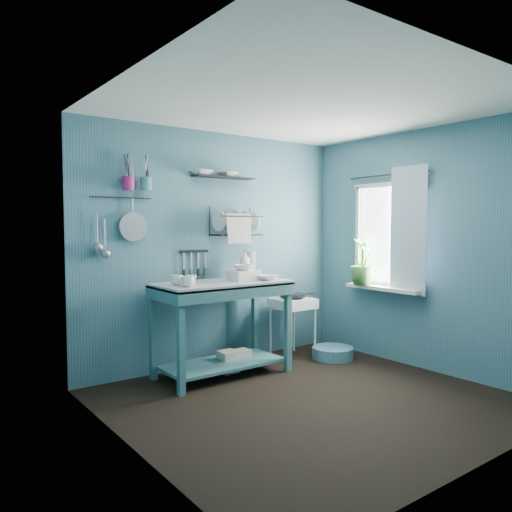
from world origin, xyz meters
TOP-DOWN VIEW (x-y plane):
  - floor at (0.00, 0.00)m, footprint 3.20×3.20m
  - ceiling at (0.00, 0.00)m, footprint 3.20×3.20m
  - wall_back at (0.00, 1.50)m, footprint 3.20×0.00m
  - wall_front at (0.00, -1.50)m, footprint 3.20×0.00m
  - wall_left at (-1.60, 0.00)m, footprint 0.00×3.00m
  - wall_right at (1.60, 0.00)m, footprint 0.00×3.00m
  - work_counter at (-0.22, 1.06)m, footprint 1.38×0.78m
  - mug_left at (-0.70, 0.90)m, footprint 0.12×0.12m
  - mug_mid at (-0.60, 1.00)m, footprint 0.14×0.14m
  - mug_right at (-0.72, 1.06)m, footprint 0.17×0.17m
  - wash_tub at (0.03, 1.04)m, footprint 0.28×0.22m
  - tub_bowl at (0.03, 1.04)m, footprint 0.20×0.19m
  - soap_bottle at (0.20, 1.26)m, footprint 0.12×0.12m
  - water_bottle at (0.30, 1.28)m, footprint 0.09×0.09m
  - counter_bowl at (0.23, 0.91)m, footprint 0.22×0.22m
  - hotplate_stand at (0.82, 1.18)m, footprint 0.47×0.47m
  - frying_pan at (0.82, 1.18)m, footprint 0.30×0.30m
  - knife_strip at (-0.29, 1.47)m, footprint 0.32×0.05m
  - dish_rack at (0.17, 1.37)m, footprint 0.56×0.27m
  - upper_shelf at (0.04, 1.40)m, footprint 0.70×0.20m
  - shelf_bowl_left at (-0.23, 1.40)m, footprint 0.22×0.22m
  - shelf_bowl_right at (0.09, 1.40)m, footprint 0.22×0.22m
  - utensil_cup_magenta at (-1.03, 1.42)m, footprint 0.11×0.11m
  - utensil_cup_teal at (-0.85, 1.42)m, footprint 0.11×0.11m
  - colander at (-0.97, 1.45)m, footprint 0.28×0.03m
  - ladle_outer at (-1.32, 1.46)m, footprint 0.01×0.01m
  - ladle_inner at (-1.25, 1.46)m, footprint 0.01×0.01m
  - hook_rail at (-1.08, 1.47)m, footprint 0.60×0.01m
  - window_glass at (1.59, 0.45)m, footprint 0.00×1.10m
  - windowsill at (1.50, 0.45)m, footprint 0.16×0.95m
  - curtain at (1.52, 0.15)m, footprint 0.00×1.35m
  - curtain_rod at (1.54, 0.45)m, footprint 0.02×1.05m
  - potted_plant at (1.46, 0.71)m, footprint 0.37×0.37m
  - storage_tin_large at (-0.12, 1.11)m, footprint 0.18×0.18m
  - storage_tin_small at (0.08, 1.14)m, footprint 0.15×0.15m
  - floor_basin at (1.12, 0.84)m, footprint 0.46×0.46m

SIDE VIEW (x-z plane):
  - floor at x=0.00m, z-range 0.00..0.00m
  - floor_basin at x=1.12m, z-range 0.00..0.13m
  - storage_tin_small at x=0.08m, z-range 0.00..0.20m
  - storage_tin_large at x=-0.12m, z-range 0.00..0.22m
  - hotplate_stand at x=0.82m, z-range 0.00..0.67m
  - work_counter at x=-0.22m, z-range 0.00..0.94m
  - frying_pan at x=0.82m, z-range 0.69..0.73m
  - windowsill at x=1.50m, z-range 0.79..0.83m
  - counter_bowl at x=0.23m, z-range 0.94..1.00m
  - mug_mid at x=-0.60m, z-range 0.94..1.04m
  - mug_left at x=-0.70m, z-range 0.94..1.04m
  - mug_right at x=-0.72m, z-range 0.94..1.04m
  - wash_tub at x=0.03m, z-range 0.94..1.04m
  - tub_bowl at x=0.03m, z-range 1.04..1.10m
  - water_bottle at x=0.30m, z-range 0.94..1.22m
  - potted_plant at x=1.46m, z-range 0.83..1.35m
  - soap_bottle at x=0.20m, z-range 0.94..1.24m
  - knife_strip at x=-0.29m, z-range 1.22..1.25m
  - wall_back at x=0.00m, z-range -0.35..2.85m
  - wall_front at x=0.00m, z-range -0.35..2.85m
  - wall_left at x=-1.60m, z-range -0.25..2.75m
  - wall_right at x=1.60m, z-range -0.25..2.75m
  - window_glass at x=1.59m, z-range 0.85..1.95m
  - ladle_inner at x=-1.25m, z-range 1.26..1.56m
  - curtain at x=1.52m, z-range 0.77..2.12m
  - ladle_outer at x=-1.32m, z-range 1.32..1.62m
  - colander at x=-0.97m, z-range 1.35..1.63m
  - dish_rack at x=0.17m, z-range 1.39..1.71m
  - hook_rail at x=-1.08m, z-range 1.76..1.77m
  - utensil_cup_magenta at x=-1.03m, z-range 1.83..1.96m
  - utensil_cup_teal at x=-0.85m, z-range 1.84..1.97m
  - upper_shelf at x=0.04m, z-range 2.01..2.02m
  - shelf_bowl_right at x=0.09m, z-range 2.01..2.06m
  - curtain_rod at x=1.54m, z-range 2.04..2.06m
  - shelf_bowl_left at x=-0.23m, z-range 2.04..2.10m
  - ceiling at x=0.00m, z-range 2.50..2.50m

